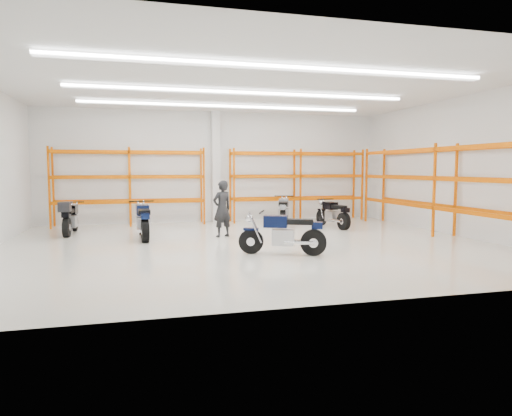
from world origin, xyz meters
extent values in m
plane|color=silver|center=(0.00, 0.00, 0.00)|extent=(14.00, 14.00, 0.00)
cube|color=white|center=(0.00, 6.00, 2.25)|extent=(14.00, 0.02, 4.50)
cube|color=white|center=(0.00, -6.00, 2.25)|extent=(14.00, 0.02, 4.50)
cube|color=white|center=(7.00, 0.00, 2.25)|extent=(0.02, 12.00, 4.50)
cube|color=white|center=(0.00, 0.00, 4.50)|extent=(14.00, 12.00, 0.02)
cube|color=white|center=(0.00, -3.00, 4.40)|extent=(10.00, 0.22, 0.10)
cube|color=white|center=(0.00, 0.50, 4.40)|extent=(10.00, 0.22, 0.10)
cube|color=white|center=(0.00, 3.50, 4.40)|extent=(10.00, 0.22, 0.10)
cylinder|color=black|center=(-0.29, -1.37, 0.32)|extent=(0.64, 0.37, 0.64)
cylinder|color=black|center=(1.19, -1.99, 0.33)|extent=(0.68, 0.43, 0.66)
cylinder|color=silver|center=(-0.29, -1.37, 0.32)|extent=(0.25, 0.22, 0.21)
cylinder|color=silver|center=(1.19, -1.99, 0.33)|extent=(0.30, 0.29, 0.23)
cube|color=black|center=(-0.29, -1.37, 0.64)|extent=(0.42, 0.30, 0.06)
cube|color=#B7B7BC|center=(0.48, -1.69, 0.45)|extent=(0.66, 0.57, 0.41)
cube|color=#A5A5AA|center=(0.85, -1.85, 0.34)|extent=(0.74, 0.41, 0.09)
cube|color=black|center=(0.30, -1.62, 0.85)|extent=(0.69, 0.57, 0.30)
cube|color=black|center=(0.85, -1.85, 0.85)|extent=(0.77, 0.57, 0.13)
cube|color=black|center=(1.27, -2.02, 0.77)|extent=(0.35, 0.32, 0.17)
cylinder|color=black|center=(-0.03, -1.48, 1.09)|extent=(0.33, 0.70, 0.04)
sphere|color=silver|center=(-0.33, -1.35, 0.92)|extent=(0.20, 0.20, 0.20)
cylinder|color=silver|center=(0.83, -2.02, 0.34)|extent=(0.78, 0.40, 0.10)
cylinder|color=black|center=(-5.27, 4.32, 0.31)|extent=(0.14, 0.62, 0.61)
cylinder|color=black|center=(-5.33, 2.79, 0.32)|extent=(0.21, 0.64, 0.63)
cylinder|color=silver|center=(-5.27, 4.32, 0.31)|extent=(0.15, 0.21, 0.20)
cylinder|color=silver|center=(-5.33, 2.79, 0.32)|extent=(0.21, 0.23, 0.22)
cube|color=black|center=(-5.27, 4.32, 0.61)|extent=(0.17, 0.37, 0.06)
cube|color=#B7B7BC|center=(-5.30, 3.52, 0.43)|extent=(0.39, 0.54, 0.39)
cube|color=#A5A5AA|center=(-5.31, 3.13, 0.33)|extent=(0.15, 0.72, 0.08)
cube|color=black|center=(-5.29, 3.71, 0.82)|extent=(0.37, 0.58, 0.29)
cube|color=black|center=(-5.31, 3.13, 0.82)|extent=(0.33, 0.68, 0.12)
cube|color=black|center=(-5.33, 2.71, 0.73)|extent=(0.23, 0.27, 0.16)
cylinder|color=black|center=(-5.28, 4.05, 1.04)|extent=(0.72, 0.06, 0.04)
sphere|color=silver|center=(-5.27, 4.36, 0.88)|extent=(0.19, 0.19, 0.19)
cylinder|color=silver|center=(-5.48, 3.10, 0.33)|extent=(0.12, 0.77, 0.09)
cube|color=black|center=(-5.33, 2.58, 1.00)|extent=(0.36, 0.40, 0.31)
cylinder|color=black|center=(-3.01, 2.81, 0.33)|extent=(0.17, 0.67, 0.67)
cylinder|color=black|center=(-2.91, 1.14, 0.35)|extent=(0.24, 0.70, 0.69)
cylinder|color=silver|center=(-3.01, 2.81, 0.33)|extent=(0.17, 0.23, 0.22)
cylinder|color=silver|center=(-2.91, 1.14, 0.35)|extent=(0.24, 0.26, 0.24)
cube|color=#0C163D|center=(-3.01, 2.81, 0.67)|extent=(0.19, 0.41, 0.07)
cube|color=#B7B7BC|center=(-2.96, 1.94, 0.47)|extent=(0.44, 0.60, 0.42)
cube|color=#A5A5AA|center=(-2.94, 1.52, 0.36)|extent=(0.18, 0.79, 0.09)
cube|color=#0C163D|center=(-2.97, 2.14, 0.89)|extent=(0.42, 0.65, 0.31)
cube|color=black|center=(-2.94, 1.52, 0.89)|extent=(0.38, 0.75, 0.13)
cube|color=#0C163D|center=(-2.91, 1.05, 0.80)|extent=(0.26, 0.30, 0.18)
cylinder|color=black|center=(-3.00, 2.52, 1.14)|extent=(0.78, 0.09, 0.04)
sphere|color=silver|center=(-3.02, 2.85, 0.96)|extent=(0.21, 0.21, 0.21)
cylinder|color=silver|center=(-3.11, 1.46, 0.36)|extent=(0.15, 0.84, 0.10)
cylinder|color=black|center=(2.61, 4.80, 0.32)|extent=(0.34, 0.65, 0.65)
cylinder|color=black|center=(2.06, 3.27, 0.34)|extent=(0.41, 0.70, 0.67)
cylinder|color=silver|center=(2.61, 4.80, 0.32)|extent=(0.22, 0.25, 0.22)
cylinder|color=silver|center=(2.06, 3.27, 0.34)|extent=(0.28, 0.30, 0.24)
cube|color=#9A9A9F|center=(2.61, 4.80, 0.65)|extent=(0.28, 0.42, 0.06)
cube|color=#B7B7BC|center=(2.32, 4.00, 0.45)|extent=(0.56, 0.66, 0.41)
cube|color=#A5A5AA|center=(2.18, 3.62, 0.35)|extent=(0.38, 0.76, 0.09)
cube|color=#9A9A9F|center=(2.39, 4.19, 0.86)|extent=(0.55, 0.69, 0.30)
cube|color=black|center=(2.18, 3.62, 0.86)|extent=(0.55, 0.78, 0.13)
cube|color=#9A9A9F|center=(2.03, 3.19, 0.78)|extent=(0.32, 0.34, 0.17)
cylinder|color=black|center=(2.51, 4.53, 1.10)|extent=(0.73, 0.29, 0.04)
sphere|color=silver|center=(2.62, 4.84, 0.93)|extent=(0.21, 0.21, 0.21)
cylinder|color=silver|center=(2.00, 3.63, 0.35)|extent=(0.37, 0.80, 0.10)
cylinder|color=black|center=(3.77, 3.70, 0.30)|extent=(0.21, 0.62, 0.60)
cylinder|color=black|center=(4.00, 2.21, 0.31)|extent=(0.27, 0.64, 0.62)
cylinder|color=silver|center=(3.77, 3.70, 0.30)|extent=(0.17, 0.22, 0.20)
cylinder|color=silver|center=(4.00, 2.21, 0.31)|extent=(0.23, 0.25, 0.22)
cube|color=black|center=(3.77, 3.70, 0.60)|extent=(0.20, 0.38, 0.06)
cube|color=#B7B7BC|center=(3.89, 2.92, 0.42)|extent=(0.44, 0.57, 0.38)
cube|color=#A5A5AA|center=(3.95, 2.54, 0.32)|extent=(0.23, 0.71, 0.08)
cube|color=black|center=(3.86, 3.10, 0.81)|extent=(0.42, 0.61, 0.28)
cube|color=black|center=(3.95, 2.54, 0.81)|extent=(0.40, 0.70, 0.12)
cube|color=black|center=(4.01, 2.13, 0.72)|extent=(0.26, 0.29, 0.16)
cylinder|color=black|center=(3.81, 3.44, 1.03)|extent=(0.70, 0.14, 0.04)
sphere|color=silver|center=(3.76, 3.74, 0.87)|extent=(0.19, 0.19, 0.19)
cylinder|color=silver|center=(3.80, 2.48, 0.32)|extent=(0.21, 0.76, 0.09)
imported|color=black|center=(-0.49, 1.68, 0.91)|extent=(0.78, 0.66, 1.81)
cube|color=white|center=(0.00, 5.82, 2.25)|extent=(0.32, 0.32, 4.50)
cube|color=#DB3F00|center=(-6.20, 5.88, 1.50)|extent=(0.07, 0.07, 3.00)
cube|color=#DB3F00|center=(-6.20, 5.08, 1.50)|extent=(0.07, 0.07, 3.00)
cube|color=#DB3F00|center=(-3.40, 5.88, 1.50)|extent=(0.07, 0.07, 3.00)
cube|color=#DB3F00|center=(-3.40, 5.08, 1.50)|extent=(0.07, 0.07, 3.00)
cube|color=#DB3F00|center=(-0.60, 5.88, 1.50)|extent=(0.07, 0.07, 3.00)
cube|color=#DB3F00|center=(-0.60, 5.08, 1.50)|extent=(0.07, 0.07, 3.00)
cube|color=#DB3F00|center=(-3.40, 5.88, 0.94)|extent=(5.60, 0.07, 0.12)
cube|color=#DB3F00|center=(-3.40, 5.08, 0.94)|extent=(5.60, 0.07, 0.12)
cube|color=#DB3F00|center=(-3.40, 5.88, 1.88)|extent=(5.60, 0.07, 0.12)
cube|color=#DB3F00|center=(-3.40, 5.08, 1.88)|extent=(5.60, 0.07, 0.12)
cube|color=#DB3F00|center=(-3.40, 5.88, 2.81)|extent=(5.60, 0.07, 0.12)
cube|color=#DB3F00|center=(-3.40, 5.08, 2.81)|extent=(5.60, 0.07, 0.12)
cube|color=#DB3F00|center=(0.60, 5.88, 1.50)|extent=(0.07, 0.07, 3.00)
cube|color=#DB3F00|center=(0.60, 5.08, 1.50)|extent=(0.07, 0.07, 3.00)
cube|color=#DB3F00|center=(3.40, 5.88, 1.50)|extent=(0.07, 0.07, 3.00)
cube|color=#DB3F00|center=(3.40, 5.08, 1.50)|extent=(0.07, 0.07, 3.00)
cube|color=#DB3F00|center=(6.20, 5.88, 1.50)|extent=(0.07, 0.07, 3.00)
cube|color=#DB3F00|center=(6.20, 5.08, 1.50)|extent=(0.07, 0.07, 3.00)
cube|color=#DB3F00|center=(3.40, 5.88, 0.94)|extent=(5.60, 0.07, 0.12)
cube|color=#DB3F00|center=(3.40, 5.08, 0.94)|extent=(5.60, 0.07, 0.12)
cube|color=#DB3F00|center=(3.40, 5.88, 1.88)|extent=(5.60, 0.07, 0.12)
cube|color=#DB3F00|center=(3.40, 5.08, 1.88)|extent=(5.60, 0.07, 0.12)
cube|color=#DB3F00|center=(3.40, 5.88, 2.81)|extent=(5.60, 0.07, 0.12)
cube|color=#DB3F00|center=(3.40, 5.08, 2.81)|extent=(5.60, 0.07, 0.12)
cube|color=#DB3F00|center=(6.88, 0.00, 1.50)|extent=(0.07, 0.07, 3.00)
cube|color=#DB3F00|center=(6.08, 0.00, 1.50)|extent=(0.07, 0.07, 3.00)
cube|color=#DB3F00|center=(6.88, 4.50, 1.50)|extent=(0.07, 0.07, 3.00)
cube|color=#DB3F00|center=(6.08, 4.50, 1.50)|extent=(0.07, 0.07, 3.00)
cube|color=#DB3F00|center=(6.88, 0.00, 0.94)|extent=(0.07, 9.00, 0.12)
cube|color=#DB3F00|center=(6.08, 0.00, 0.94)|extent=(0.07, 9.00, 0.12)
cube|color=#DB3F00|center=(6.88, 0.00, 1.88)|extent=(0.07, 9.00, 0.12)
cube|color=#DB3F00|center=(6.08, 0.00, 1.88)|extent=(0.07, 9.00, 0.12)
cube|color=#DB3F00|center=(6.88, 0.00, 2.81)|extent=(0.07, 9.00, 0.12)
cube|color=#DB3F00|center=(6.08, 0.00, 2.81)|extent=(0.07, 9.00, 0.12)
camera|label=1|loc=(-3.07, -12.68, 2.20)|focal=32.00mm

